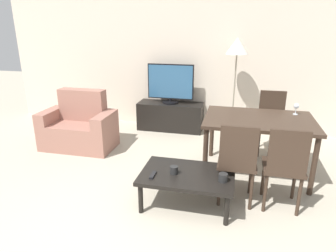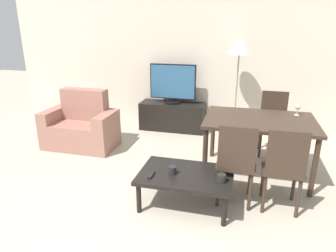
{
  "view_description": "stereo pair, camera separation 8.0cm",
  "coord_description": "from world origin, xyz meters",
  "px_view_note": "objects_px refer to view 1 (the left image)",
  "views": [
    {
      "loc": [
        0.85,
        -1.44,
        1.84
      ],
      "look_at": [
        0.04,
        1.93,
        0.65
      ],
      "focal_mm": 32.0,
      "sensor_mm": 36.0,
      "label": 1
    },
    {
      "loc": [
        0.93,
        -1.42,
        1.84
      ],
      "look_at": [
        0.04,
        1.93,
        0.65
      ],
      "focal_mm": 32.0,
      "sensor_mm": 36.0,
      "label": 2
    }
  ],
  "objects_px": {
    "tv_stand": "(170,116)",
    "dining_chair_near": "(237,160)",
    "dining_table": "(259,125)",
    "dining_chair_near_right": "(285,164)",
    "tv": "(171,84)",
    "cup_white_near": "(223,178)",
    "dining_chair_far": "(271,119)",
    "floor_lamp": "(237,51)",
    "wine_glass_left": "(296,107)",
    "armchair": "(79,128)",
    "remote_primary": "(153,175)",
    "coffee_table": "(187,177)",
    "cup_colored_far": "(174,170)"
  },
  "relations": [
    {
      "from": "coffee_table",
      "to": "dining_table",
      "type": "distance_m",
      "value": 1.2
    },
    {
      "from": "tv_stand",
      "to": "dining_table",
      "type": "xyz_separation_m",
      "value": [
        1.44,
        -1.39,
        0.41
      ]
    },
    {
      "from": "tv",
      "to": "dining_table",
      "type": "height_order",
      "value": "tv"
    },
    {
      "from": "tv_stand",
      "to": "coffee_table",
      "type": "xyz_separation_m",
      "value": [
        0.71,
        -2.29,
        0.07
      ]
    },
    {
      "from": "tv_stand",
      "to": "dining_chair_near",
      "type": "bearing_deg",
      "value": -60.88
    },
    {
      "from": "remote_primary",
      "to": "cup_colored_far",
      "type": "height_order",
      "value": "cup_colored_far"
    },
    {
      "from": "coffee_table",
      "to": "dining_chair_far",
      "type": "bearing_deg",
      "value": 60.18
    },
    {
      "from": "tv_stand",
      "to": "coffee_table",
      "type": "bearing_deg",
      "value": -72.81
    },
    {
      "from": "tv",
      "to": "dining_chair_far",
      "type": "relative_size",
      "value": 0.89
    },
    {
      "from": "dining_table",
      "to": "dining_chair_near_right",
      "type": "xyz_separation_m",
      "value": [
        0.23,
        -0.77,
        -0.15
      ]
    },
    {
      "from": "dining_chair_far",
      "to": "floor_lamp",
      "type": "relative_size",
      "value": 0.56
    },
    {
      "from": "dining_chair_near_right",
      "to": "wine_glass_left",
      "type": "relative_size",
      "value": 6.24
    },
    {
      "from": "dining_table",
      "to": "remote_primary",
      "type": "height_order",
      "value": "dining_table"
    },
    {
      "from": "tv",
      "to": "wine_glass_left",
      "type": "height_order",
      "value": "tv"
    },
    {
      "from": "wine_glass_left",
      "to": "dining_chair_near",
      "type": "bearing_deg",
      "value": -123.34
    },
    {
      "from": "dining_chair_far",
      "to": "cup_colored_far",
      "type": "relative_size",
      "value": 10.86
    },
    {
      "from": "dining_chair_far",
      "to": "wine_glass_left",
      "type": "xyz_separation_m",
      "value": [
        0.23,
        -0.5,
        0.33
      ]
    },
    {
      "from": "dining_chair_far",
      "to": "floor_lamp",
      "type": "bearing_deg",
      "value": 137.0
    },
    {
      "from": "armchair",
      "to": "dining_chair_near",
      "type": "xyz_separation_m",
      "value": [
        2.39,
        -1.04,
        0.2
      ]
    },
    {
      "from": "dining_chair_far",
      "to": "dining_chair_near_right",
      "type": "height_order",
      "value": "same"
    },
    {
      "from": "tv",
      "to": "coffee_table",
      "type": "distance_m",
      "value": 2.45
    },
    {
      "from": "dining_chair_far",
      "to": "tv",
      "type": "bearing_deg",
      "value": 159.53
    },
    {
      "from": "dining_chair_near_right",
      "to": "dining_table",
      "type": "bearing_deg",
      "value": 106.64
    },
    {
      "from": "dining_chair_near_right",
      "to": "coffee_table",
      "type": "bearing_deg",
      "value": -172.33
    },
    {
      "from": "dining_chair_far",
      "to": "dining_table",
      "type": "bearing_deg",
      "value": -106.64
    },
    {
      "from": "tv",
      "to": "armchair",
      "type": "bearing_deg",
      "value": -136.61
    },
    {
      "from": "remote_primary",
      "to": "dining_chair_near",
      "type": "bearing_deg",
      "value": 17.93
    },
    {
      "from": "dining_chair_near_right",
      "to": "remote_primary",
      "type": "relative_size",
      "value": 6.07
    },
    {
      "from": "tv_stand",
      "to": "dining_chair_far",
      "type": "relative_size",
      "value": 1.27
    },
    {
      "from": "dining_table",
      "to": "cup_white_near",
      "type": "relative_size",
      "value": 14.37
    },
    {
      "from": "tv",
      "to": "floor_lamp",
      "type": "relative_size",
      "value": 0.5
    },
    {
      "from": "armchair",
      "to": "dining_chair_far",
      "type": "bearing_deg",
      "value": 9.95
    },
    {
      "from": "tv",
      "to": "cup_colored_far",
      "type": "bearing_deg",
      "value": -76.17
    },
    {
      "from": "cup_white_near",
      "to": "wine_glass_left",
      "type": "distance_m",
      "value": 1.56
    },
    {
      "from": "dining_chair_far",
      "to": "tv_stand",
      "type": "bearing_deg",
      "value": 159.46
    },
    {
      "from": "tv_stand",
      "to": "cup_white_near",
      "type": "height_order",
      "value": "tv_stand"
    },
    {
      "from": "remote_primary",
      "to": "wine_glass_left",
      "type": "xyz_separation_m",
      "value": [
        1.52,
        1.31,
        0.47
      ]
    },
    {
      "from": "dining_chair_near_right",
      "to": "cup_colored_far",
      "type": "height_order",
      "value": "dining_chair_near_right"
    },
    {
      "from": "dining_chair_near",
      "to": "dining_chair_near_right",
      "type": "distance_m",
      "value": 0.46
    },
    {
      "from": "dining_table",
      "to": "wine_glass_left",
      "type": "relative_size",
      "value": 9.01
    },
    {
      "from": "dining_chair_near",
      "to": "wine_glass_left",
      "type": "height_order",
      "value": "dining_chair_near"
    },
    {
      "from": "tv",
      "to": "remote_primary",
      "type": "relative_size",
      "value": 5.42
    },
    {
      "from": "tv",
      "to": "cup_colored_far",
      "type": "xyz_separation_m",
      "value": [
        0.57,
        -2.33,
        -0.44
      ]
    },
    {
      "from": "cup_white_near",
      "to": "wine_glass_left",
      "type": "bearing_deg",
      "value": 57.14
    },
    {
      "from": "tv",
      "to": "tv_stand",
      "type": "bearing_deg",
      "value": 90.0
    },
    {
      "from": "armchair",
      "to": "cup_colored_far",
      "type": "height_order",
      "value": "armchair"
    },
    {
      "from": "tv",
      "to": "dining_chair_near",
      "type": "distance_m",
      "value": 2.5
    },
    {
      "from": "tv",
      "to": "cup_white_near",
      "type": "xyz_separation_m",
      "value": [
        1.08,
        -2.38,
        -0.44
      ]
    },
    {
      "from": "armchair",
      "to": "remote_primary",
      "type": "relative_size",
      "value": 7.27
    },
    {
      "from": "dining_chair_near",
      "to": "tv",
      "type": "bearing_deg",
      "value": 119.15
    }
  ]
}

